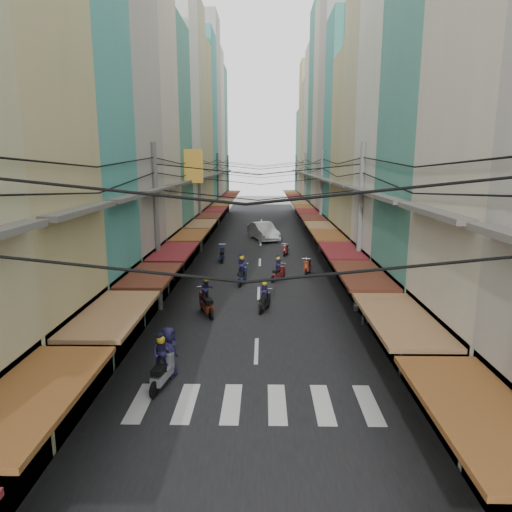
# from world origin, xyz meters

# --- Properties ---
(ground) EXTENTS (160.00, 160.00, 0.00)m
(ground) POSITION_xyz_m (0.00, 0.00, 0.00)
(ground) COLOR slate
(ground) RESTS_ON ground
(road) EXTENTS (10.00, 80.00, 0.02)m
(road) POSITION_xyz_m (0.00, 20.00, 0.01)
(road) COLOR black
(road) RESTS_ON ground
(sidewalk_left) EXTENTS (3.00, 80.00, 0.06)m
(sidewalk_left) POSITION_xyz_m (-6.50, 20.00, 0.03)
(sidewalk_left) COLOR gray
(sidewalk_left) RESTS_ON ground
(sidewalk_right) EXTENTS (3.00, 80.00, 0.06)m
(sidewalk_right) POSITION_xyz_m (6.50, 20.00, 0.03)
(sidewalk_right) COLOR gray
(sidewalk_right) RESTS_ON ground
(crosswalk) EXTENTS (7.55, 2.40, 0.01)m
(crosswalk) POSITION_xyz_m (-0.00, -6.00, 0.03)
(crosswalk) COLOR silver
(crosswalk) RESTS_ON ground
(building_row_left) EXTENTS (7.80, 67.67, 23.70)m
(building_row_left) POSITION_xyz_m (-7.92, 16.56, 9.78)
(building_row_left) COLOR silver
(building_row_left) RESTS_ON ground
(building_row_right) EXTENTS (7.80, 68.98, 22.59)m
(building_row_right) POSITION_xyz_m (7.92, 16.45, 9.41)
(building_row_right) COLOR teal
(building_row_right) RESTS_ON ground
(utility_poles) EXTENTS (10.20, 66.13, 8.20)m
(utility_poles) POSITION_xyz_m (0.00, 15.01, 6.59)
(utility_poles) COLOR slate
(utility_poles) RESTS_ON ground
(white_car) EXTENTS (6.23, 4.03, 2.05)m
(white_car) POSITION_xyz_m (0.25, 23.93, 0.00)
(white_car) COLOR silver
(white_car) RESTS_ON ground
(bicycle) EXTENTS (1.68, 0.80, 1.11)m
(bicycle) POSITION_xyz_m (7.50, -3.00, 0.00)
(bicycle) COLOR black
(bicycle) RESTS_ON ground
(moving_scooters) EXTENTS (6.65, 23.48, 2.01)m
(moving_scooters) POSITION_xyz_m (-0.90, 5.33, 0.54)
(moving_scooters) COLOR black
(moving_scooters) RESTS_ON ground
(parked_scooters) EXTENTS (12.99, 13.68, 1.00)m
(parked_scooters) POSITION_xyz_m (4.25, -4.72, 0.47)
(parked_scooters) COLOR black
(parked_scooters) RESTS_ON ground
(pedestrians) EXTENTS (12.95, 22.94, 2.25)m
(pedestrians) POSITION_xyz_m (-3.50, 1.36, 1.03)
(pedestrians) COLOR #27212D
(pedestrians) RESTS_ON ground
(market_umbrella) EXTENTS (2.39, 2.39, 2.52)m
(market_umbrella) POSITION_xyz_m (6.30, -4.37, 2.22)
(market_umbrella) COLOR #B2B2B7
(market_umbrella) RESTS_ON ground
(traffic_sign) EXTENTS (0.10, 0.63, 2.86)m
(traffic_sign) POSITION_xyz_m (4.78, 1.00, 2.08)
(traffic_sign) COLOR slate
(traffic_sign) RESTS_ON ground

